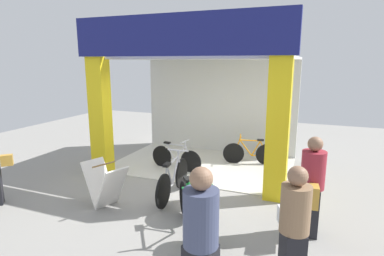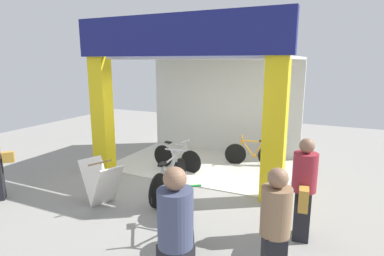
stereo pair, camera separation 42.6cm
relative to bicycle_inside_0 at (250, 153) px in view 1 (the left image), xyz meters
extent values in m
plane|color=gray|center=(-1.18, -1.99, -0.32)|extent=(17.17, 17.17, 0.00)
cube|color=beige|center=(-1.18, -0.51, -0.31)|extent=(4.58, 2.95, 0.02)
cube|color=silver|center=(-1.18, 0.97, 1.10)|extent=(4.58, 0.12, 2.82)
cube|color=yellow|center=(-3.26, -1.99, 1.10)|extent=(0.42, 0.36, 2.82)
cube|color=yellow|center=(0.90, -1.99, 1.10)|extent=(0.42, 0.36, 2.82)
cube|color=navy|center=(-1.18, -2.14, 2.92)|extent=(4.78, 0.20, 0.83)
cube|color=silver|center=(-1.18, -0.51, 2.48)|extent=(4.58, 2.95, 0.06)
cylinder|color=black|center=(0.42, 0.11, -0.03)|extent=(0.56, 0.18, 0.57)
cylinder|color=black|center=(-0.43, -0.11, -0.03)|extent=(0.56, 0.18, 0.57)
cylinder|color=orange|center=(0.22, 0.06, -0.05)|extent=(0.38, 0.13, 0.07)
cylinder|color=orange|center=(0.14, 0.04, 0.13)|extent=(0.25, 0.09, 0.42)
cylinder|color=orange|center=(-0.12, -0.03, 0.14)|extent=(0.34, 0.12, 0.44)
cylinder|color=orange|center=(-0.01, 0.00, 0.34)|extent=(0.53, 0.17, 0.04)
cylinder|color=orange|center=(0.32, 0.09, 0.15)|extent=(0.19, 0.08, 0.38)
cylinder|color=orange|center=(-0.34, -0.09, 0.16)|extent=(0.17, 0.07, 0.39)
cylinder|color=orange|center=(-0.27, -0.07, 0.40)|extent=(0.05, 0.04, 0.12)
cylinder|color=orange|center=(-0.26, -0.07, 0.46)|extent=(0.13, 0.39, 0.03)
cube|color=black|center=(0.25, 0.07, 0.36)|extent=(0.19, 0.13, 0.04)
cylinder|color=black|center=(-2.09, -1.09, -0.03)|extent=(0.57, 0.13, 0.57)
cylinder|color=black|center=(-1.22, -1.22, -0.03)|extent=(0.57, 0.13, 0.57)
cylinder|color=silver|center=(-1.89, -1.12, -0.05)|extent=(0.38, 0.09, 0.07)
cylinder|color=silver|center=(-1.81, -1.13, 0.13)|extent=(0.25, 0.07, 0.43)
cylinder|color=silver|center=(-1.54, -1.17, 0.14)|extent=(0.35, 0.08, 0.45)
cylinder|color=silver|center=(-1.65, -1.16, 0.35)|extent=(0.55, 0.11, 0.05)
cylinder|color=silver|center=(-2.00, -1.10, 0.15)|extent=(0.19, 0.06, 0.38)
cylinder|color=silver|center=(-1.31, -1.21, 0.16)|extent=(0.17, 0.06, 0.40)
cylinder|color=silver|center=(-1.39, -1.20, 0.41)|extent=(0.05, 0.04, 0.12)
cylinder|color=silver|center=(-1.40, -1.19, 0.47)|extent=(0.09, 0.40, 0.03)
cube|color=black|center=(-1.92, -1.11, 0.37)|extent=(0.18, 0.11, 0.04)
cylinder|color=black|center=(-0.46, -3.41, 0.02)|extent=(0.43, 0.57, 0.67)
cylinder|color=black|center=(0.15, -4.25, 0.02)|extent=(0.43, 0.57, 0.67)
cylinder|color=#198C33|center=(-0.32, -3.61, -0.01)|extent=(0.30, 0.39, 0.09)
cylinder|color=#198C33|center=(-0.26, -3.68, 0.21)|extent=(0.20, 0.26, 0.50)
cylinder|color=#198C33|center=(-0.07, -3.94, 0.22)|extent=(0.27, 0.35, 0.53)
cylinder|color=#198C33|center=(-0.15, -3.84, 0.47)|extent=(0.41, 0.54, 0.05)
cylinder|color=#198C33|center=(-0.40, -3.50, 0.24)|extent=(0.16, 0.20, 0.45)
cylinder|color=#198C33|center=(0.09, -4.16, 0.25)|extent=(0.15, 0.18, 0.47)
cylinder|color=#198C33|center=(0.03, -4.09, 0.54)|extent=(0.06, 0.07, 0.14)
cylinder|color=#198C33|center=(0.03, -4.08, 0.61)|extent=(0.40, 0.30, 0.03)
cube|color=black|center=(-0.34, -3.58, 0.49)|extent=(0.20, 0.22, 0.05)
cylinder|color=black|center=(-1.00, -3.18, 0.01)|extent=(0.09, 0.66, 0.66)
cylinder|color=black|center=(-1.06, -2.17, 0.01)|extent=(0.09, 0.66, 0.66)
cylinder|color=silver|center=(-1.01, -2.94, -0.01)|extent=(0.07, 0.44, 0.09)
cylinder|color=silver|center=(-1.02, -2.85, 0.20)|extent=(0.05, 0.29, 0.49)
cylinder|color=silver|center=(-1.04, -2.54, 0.21)|extent=(0.06, 0.41, 0.52)
cylinder|color=silver|center=(-1.03, -2.66, 0.45)|extent=(0.08, 0.63, 0.05)
cylinder|color=silver|center=(-1.00, -3.07, 0.23)|extent=(0.05, 0.22, 0.44)
cylinder|color=silver|center=(-1.06, -2.27, 0.24)|extent=(0.05, 0.20, 0.46)
cylinder|color=silver|center=(-1.05, -2.36, 0.52)|extent=(0.04, 0.06, 0.14)
cylinder|color=silver|center=(-1.05, -2.37, 0.59)|extent=(0.46, 0.06, 0.03)
cube|color=black|center=(-1.01, -2.98, 0.47)|extent=(0.11, 0.21, 0.05)
cube|color=silver|center=(-2.26, -3.44, 0.10)|extent=(0.61, 0.62, 0.85)
cube|color=silver|center=(-1.85, -3.59, 0.10)|extent=(0.61, 0.62, 0.85)
cylinder|color=olive|center=(-2.06, -3.51, 0.52)|extent=(0.20, 0.46, 0.03)
cylinder|color=#8C6B4C|center=(1.42, -4.62, 0.76)|extent=(0.45, 0.45, 0.56)
sphere|color=#8C664C|center=(1.42, -4.62, 1.15)|extent=(0.23, 0.23, 0.23)
cube|color=white|center=(1.30, -4.32, 0.50)|extent=(0.24, 0.30, 0.21)
cube|color=#BF8C33|center=(-3.90, -4.06, 0.54)|extent=(0.23, 0.23, 0.21)
cube|color=black|center=(1.58, -3.16, 0.08)|extent=(0.27, 0.35, 0.79)
cylinder|color=maroon|center=(1.58, -3.16, 0.77)|extent=(0.40, 0.40, 0.59)
sphere|color=#8C664C|center=(1.58, -3.16, 1.18)|extent=(0.23, 0.23, 0.23)
cube|color=#BF8C33|center=(1.62, -3.47, 0.46)|extent=(0.16, 0.24, 0.33)
cylinder|color=#3F4766|center=(0.56, -5.39, 0.86)|extent=(0.43, 0.43, 0.60)
sphere|color=#8C664C|center=(0.56, -5.39, 1.28)|extent=(0.24, 0.24, 0.24)
camera|label=1|loc=(1.55, -8.14, 2.41)|focal=29.55mm
camera|label=2|loc=(1.94, -7.98, 2.41)|focal=29.55mm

